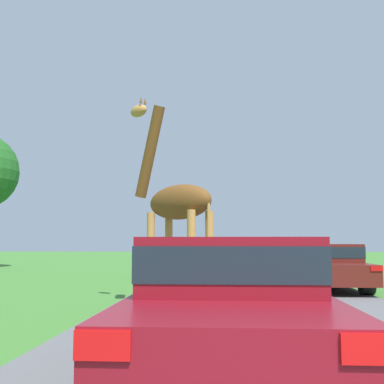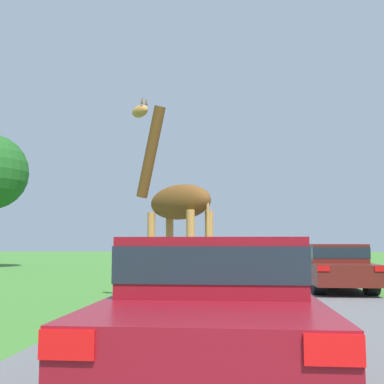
{
  "view_description": "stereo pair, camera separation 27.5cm",
  "coord_description": "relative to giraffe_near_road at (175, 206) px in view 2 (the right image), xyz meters",
  "views": [
    {
      "loc": [
        -0.75,
        -1.16,
        1.45
      ],
      "look_at": [
        -1.44,
        9.27,
        2.56
      ],
      "focal_mm": 45.0,
      "sensor_mm": 36.0,
      "label": 1
    },
    {
      "loc": [
        -0.47,
        -1.14,
        1.45
      ],
      "look_at": [
        -1.44,
        9.27,
        2.56
      ],
      "focal_mm": 45.0,
      "sensor_mm": 36.0,
      "label": 2
    }
  ],
  "objects": [
    {
      "name": "road",
      "position": [
        1.83,
        20.62,
        -2.27
      ],
      "size": [
        6.76,
        120.0,
        0.0
      ],
      "color": "#5B5B5E",
      "rests_on": "ground"
    },
    {
      "name": "giraffe_near_road",
      "position": [
        0.0,
        0.0,
        0.0
      ],
      "size": [
        2.29,
        2.11,
        4.99
      ],
      "rotation": [
        0.0,
        0.0,
        0.84
      ],
      "color": "#B77F3D",
      "rests_on": "ground"
    },
    {
      "name": "car_lead_maroon",
      "position": [
        1.14,
        -5.53,
        -1.47
      ],
      "size": [
        1.79,
        4.59,
        1.5
      ],
      "color": "maroon",
      "rests_on": "ground"
    },
    {
      "name": "car_queue_right",
      "position": [
        3.87,
        15.8,
        -1.56
      ],
      "size": [
        1.74,
        4.03,
        1.33
      ],
      "color": "#144C28",
      "rests_on": "ground"
    },
    {
      "name": "car_queue_left",
      "position": [
        4.38,
        4.86,
        -1.52
      ],
      "size": [
        1.8,
        4.46,
        1.42
      ],
      "color": "#561914",
      "rests_on": "ground"
    },
    {
      "name": "car_far_ahead",
      "position": [
        -0.67,
        9.79,
        -1.53
      ],
      "size": [
        1.82,
        4.34,
        1.37
      ],
      "color": "silver",
      "rests_on": "ground"
    }
  ]
}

